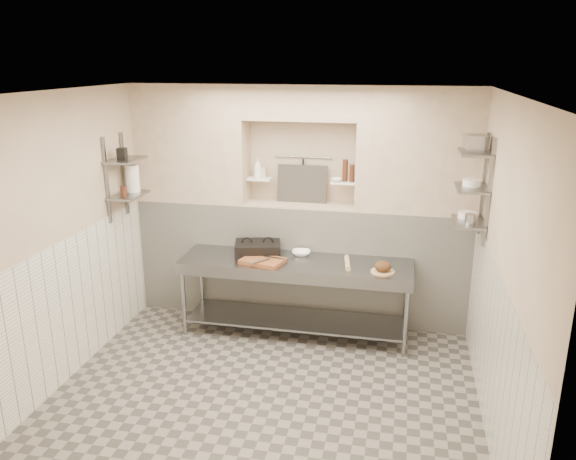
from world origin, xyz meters
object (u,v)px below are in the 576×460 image
(mixing_bowl, at_px, (301,253))
(bottle_soap, at_px, (258,168))
(bread_loaf, at_px, (383,266))
(panini_press, at_px, (258,248))
(bowl_alcove, at_px, (336,180))
(jug_left, at_px, (133,178))
(rolling_pin, at_px, (347,263))
(cutting_board, at_px, (263,261))
(prep_table, at_px, (295,283))

(mixing_bowl, height_order, bottle_soap, bottle_soap)
(bread_loaf, xyz_separation_m, bottle_soap, (-1.54, 0.70, 0.86))
(bottle_soap, bearing_deg, panini_press, -77.18)
(mixing_bowl, bearing_deg, bowl_alcove, 42.52)
(bread_loaf, height_order, jug_left, jug_left)
(jug_left, bearing_deg, bowl_alcove, 13.44)
(mixing_bowl, bearing_deg, rolling_pin, -22.31)
(cutting_board, height_order, bread_loaf, bread_loaf)
(prep_table, relative_size, cutting_board, 5.68)
(prep_table, height_order, jug_left, jug_left)
(prep_table, relative_size, rolling_pin, 6.91)
(mixing_bowl, bearing_deg, prep_table, -96.81)
(panini_press, distance_m, mixing_bowl, 0.51)
(prep_table, relative_size, panini_press, 4.39)
(bowl_alcove, bearing_deg, jug_left, -166.56)
(prep_table, height_order, bread_loaf, bread_loaf)
(bread_loaf, distance_m, bowl_alcove, 1.18)
(bottle_soap, height_order, jug_left, bottle_soap)
(jug_left, bearing_deg, rolling_pin, -0.12)
(rolling_pin, xyz_separation_m, jug_left, (-2.47, 0.01, 0.84))
(cutting_board, xyz_separation_m, bread_loaf, (1.32, -0.03, 0.05))
(cutting_board, relative_size, rolling_pin, 1.22)
(prep_table, xyz_separation_m, bottle_soap, (-0.56, 0.56, 1.19))
(bowl_alcove, bearing_deg, bottle_soap, 178.69)
(mixing_bowl, relative_size, bread_loaf, 1.18)
(jug_left, bearing_deg, cutting_board, -3.88)
(cutting_board, bearing_deg, mixing_bowl, 41.39)
(panini_press, relative_size, bread_loaf, 3.30)
(panini_press, xyz_separation_m, bread_loaf, (1.44, -0.29, -0.00))
(panini_press, bearing_deg, rolling_pin, -22.66)
(prep_table, bearing_deg, rolling_pin, -0.85)
(panini_press, bearing_deg, prep_table, -31.99)
(rolling_pin, height_order, jug_left, jug_left)
(prep_table, height_order, mixing_bowl, mixing_bowl)
(bottle_soap, relative_size, jug_left, 0.78)
(rolling_pin, xyz_separation_m, bread_loaf, (0.39, -0.13, 0.04))
(bread_loaf, bearing_deg, cutting_board, 178.66)
(mixing_bowl, bearing_deg, bottle_soap, 150.20)
(rolling_pin, distance_m, jug_left, 2.61)
(bottle_soap, bearing_deg, bread_loaf, -24.42)
(prep_table, bearing_deg, mixing_bowl, 83.19)
(prep_table, xyz_separation_m, bread_loaf, (0.97, -0.14, 0.33))
(prep_table, distance_m, jug_left, 2.20)
(bowl_alcove, bearing_deg, bread_loaf, -48.45)
(bread_loaf, height_order, bottle_soap, bottle_soap)
(panini_press, height_order, bottle_soap, bottle_soap)
(rolling_pin, bearing_deg, bread_loaf, -18.55)
(bread_loaf, relative_size, jug_left, 0.59)
(prep_table, height_order, bowl_alcove, bowl_alcove)
(panini_press, relative_size, bottle_soap, 2.48)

